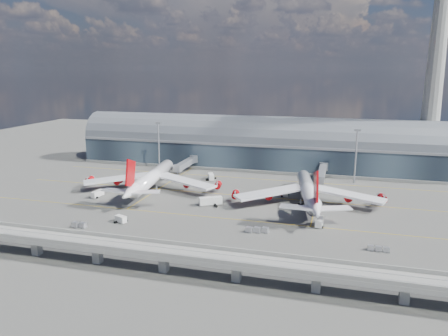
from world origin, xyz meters
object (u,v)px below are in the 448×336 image
(airliner_right, at_px, (308,192))
(service_truck_1, at_px, (121,219))
(cargo_train_2, at_px, (378,249))
(cargo_train_1, at_px, (257,230))
(floodlight_mast_left, at_px, (159,145))
(service_truck_0, at_px, (98,194))
(service_truck_5, at_px, (211,177))
(control_tower, at_px, (435,71))
(airliner_left, at_px, (151,178))
(floodlight_mast_right, at_px, (356,155))
(service_truck_3, at_px, (320,222))
(cargo_train_0, at_px, (79,225))
(service_truck_2, at_px, (211,201))
(service_truck_4, at_px, (285,193))

(airliner_right, bearing_deg, service_truck_1, -158.38)
(service_truck_1, height_order, cargo_train_2, service_truck_1)
(cargo_train_2, bearing_deg, cargo_train_1, 78.42)
(floodlight_mast_left, xyz_separation_m, service_truck_0, (-4.73, -53.37, -12.25))
(service_truck_5, bearing_deg, control_tower, -2.17)
(control_tower, height_order, floodlight_mast_left, control_tower)
(airliner_left, xyz_separation_m, cargo_train_2, (93.12, -42.20, -4.96))
(floodlight_mast_right, relative_size, service_truck_3, 4.18)
(service_truck_1, distance_m, cargo_train_0, 14.02)
(floodlight_mast_left, relative_size, cargo_train_2, 3.89)
(service_truck_0, height_order, cargo_train_1, service_truck_0)
(service_truck_5, xyz_separation_m, cargo_train_0, (-23.92, -74.60, -0.58))
(cargo_train_2, bearing_deg, control_tower, -18.65)
(service_truck_2, bearing_deg, control_tower, -78.47)
(floodlight_mast_left, height_order, service_truck_3, floodlight_mast_left)
(airliner_right, height_order, service_truck_2, airliner_right)
(service_truck_3, bearing_deg, cargo_train_0, -159.10)
(service_truck_3, xyz_separation_m, service_truck_4, (-16.40, 32.79, -0.14))
(airliner_left, height_order, cargo_train_1, airliner_left)
(floodlight_mast_right, xyz_separation_m, service_truck_2, (-55.29, -51.30, -11.91))
(service_truck_3, bearing_deg, floodlight_mast_left, 148.32)
(floodlight_mast_left, height_order, cargo_train_1, floodlight_mast_left)
(airliner_right, xyz_separation_m, cargo_train_1, (-13.54, -34.80, -4.35))
(service_truck_3, bearing_deg, service_truck_0, 177.86)
(airliner_left, height_order, cargo_train_2, airliner_left)
(airliner_right, distance_m, service_truck_5, 56.60)
(control_tower, xyz_separation_m, service_truck_2, (-90.29, -79.30, -49.92))
(service_truck_0, bearing_deg, cargo_train_0, -61.30)
(service_truck_5, relative_size, cargo_train_2, 1.00)
(service_truck_0, distance_m, cargo_train_2, 114.23)
(airliner_right, xyz_separation_m, cargo_train_2, (24.24, -39.96, -4.50))
(airliner_right, relative_size, cargo_train_1, 7.99)
(control_tower, relative_size, service_truck_5, 15.64)
(control_tower, relative_size, airliner_right, 1.62)
(service_truck_0, xyz_separation_m, service_truck_2, (49.44, 2.08, 0.34))
(cargo_train_1, distance_m, cargo_train_2, 38.13)
(floodlight_mast_left, bearing_deg, service_truck_3, -35.99)
(airliner_right, xyz_separation_m, service_truck_0, (-86.69, -12.69, -3.88))
(service_truck_5, bearing_deg, service_truck_4, -49.25)
(airliner_right, height_order, cargo_train_2, airliner_right)
(service_truck_2, xyz_separation_m, cargo_train_1, (23.70, -24.19, -0.81))
(service_truck_0, relative_size, cargo_train_1, 0.84)
(cargo_train_0, height_order, cargo_train_2, cargo_train_0)
(service_truck_1, relative_size, service_truck_2, 0.52)
(airliner_left, relative_size, service_truck_3, 10.70)
(cargo_train_0, distance_m, cargo_train_1, 60.64)
(control_tower, distance_m, service_truck_5, 120.85)
(floodlight_mast_right, bearing_deg, service_truck_1, -135.24)
(control_tower, bearing_deg, cargo_train_1, -122.76)
(cargo_train_2, bearing_deg, cargo_train_0, 90.16)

